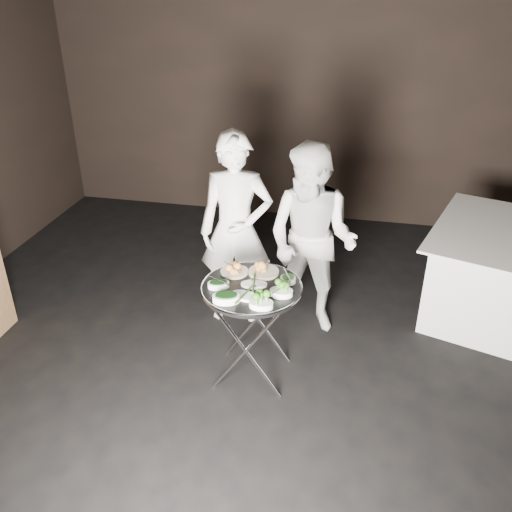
% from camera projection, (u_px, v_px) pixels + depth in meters
% --- Properties ---
extents(floor, '(6.00, 7.00, 0.05)m').
position_uv_depth(floor, '(239.00, 417.00, 3.79)').
color(floor, black).
rests_on(floor, ground).
extents(wall_back, '(6.00, 0.05, 3.00)m').
position_uv_depth(wall_back, '(310.00, 92.00, 6.10)').
color(wall_back, black).
rests_on(wall_back, floor).
extents(tray_stand, '(0.52, 0.44, 0.77)m').
position_uv_depth(tray_stand, '(252.00, 328.00, 3.95)').
color(tray_stand, silver).
rests_on(tray_stand, floor).
extents(serving_tray, '(0.72, 0.72, 0.04)m').
position_uv_depth(serving_tray, '(252.00, 288.00, 3.78)').
color(serving_tray, black).
rests_on(serving_tray, tray_stand).
extents(potato_plate_a, '(0.22, 0.22, 0.07)m').
position_uv_depth(potato_plate_a, '(234.00, 269.00, 3.94)').
color(potato_plate_a, beige).
rests_on(potato_plate_a, serving_tray).
extents(potato_plate_b, '(0.22, 0.22, 0.08)m').
position_uv_depth(potato_plate_b, '(264.00, 269.00, 3.93)').
color(potato_plate_b, beige).
rests_on(potato_plate_b, serving_tray).
extents(greens_bowl, '(0.11, 0.11, 0.06)m').
position_uv_depth(greens_bowl, '(288.00, 279.00, 3.82)').
color(greens_bowl, white).
rests_on(greens_bowl, serving_tray).
extents(asparagus_plate_a, '(0.20, 0.13, 0.04)m').
position_uv_depth(asparagus_plate_a, '(254.00, 284.00, 3.79)').
color(asparagus_plate_a, white).
rests_on(asparagus_plate_a, serving_tray).
extents(asparagus_plate_b, '(0.22, 0.16, 0.04)m').
position_uv_depth(asparagus_plate_b, '(245.00, 295.00, 3.65)').
color(asparagus_plate_b, white).
rests_on(asparagus_plate_b, serving_tray).
extents(spinach_bowl_a, '(0.18, 0.14, 0.06)m').
position_uv_depth(spinach_bowl_a, '(219.00, 284.00, 3.76)').
color(spinach_bowl_a, white).
rests_on(spinach_bowl_a, serving_tray).
extents(spinach_bowl_b, '(0.21, 0.16, 0.08)m').
position_uv_depth(spinach_bowl_b, '(226.00, 297.00, 3.60)').
color(spinach_bowl_b, white).
rests_on(spinach_bowl_b, serving_tray).
extents(broccoli_bowl_a, '(0.17, 0.13, 0.07)m').
position_uv_depth(broccoli_bowl_a, '(281.00, 291.00, 3.67)').
color(broccoli_bowl_a, white).
rests_on(broccoli_bowl_a, serving_tray).
extents(broccoli_bowl_b, '(0.17, 0.12, 0.07)m').
position_uv_depth(broccoli_bowl_b, '(261.00, 303.00, 3.54)').
color(broccoli_bowl_b, white).
rests_on(broccoli_bowl_b, serving_tray).
extents(serving_utensils, '(0.58, 0.45, 0.01)m').
position_uv_depth(serving_utensils, '(256.00, 276.00, 3.81)').
color(serving_utensils, silver).
rests_on(serving_utensils, serving_tray).
extents(waiter_left, '(0.65, 0.48, 1.66)m').
position_uv_depth(waiter_left, '(236.00, 231.00, 4.48)').
color(waiter_left, white).
rests_on(waiter_left, floor).
extents(waiter_right, '(0.92, 0.81, 1.60)m').
position_uv_depth(waiter_right, '(312.00, 241.00, 4.37)').
color(waiter_right, white).
rests_on(waiter_right, floor).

